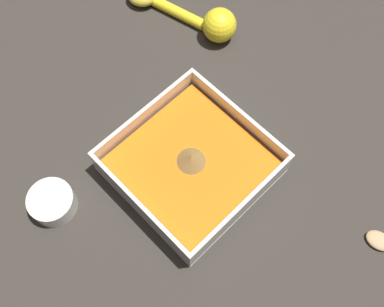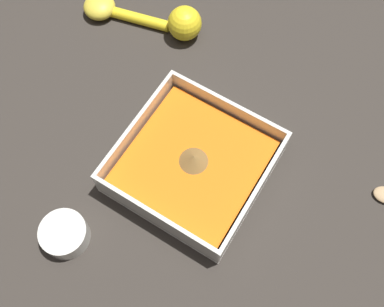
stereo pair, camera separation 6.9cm
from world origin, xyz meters
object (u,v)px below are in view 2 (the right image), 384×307
at_px(lemon_half, 99,7).
at_px(spice_bowl, 65,234).
at_px(square_dish, 194,165).
at_px(lemon_squeezer, 176,22).

bearing_deg(lemon_half, spice_bowl, 29.71).
distance_m(spice_bowl, lemon_half, 0.42).
height_order(spice_bowl, lemon_half, same).
xyz_separation_m(square_dish, spice_bowl, (0.19, -0.10, -0.00)).
relative_size(spice_bowl, lemon_squeezer, 0.38).
relative_size(square_dish, spice_bowl, 3.11).
relative_size(square_dish, lemon_half, 3.67).
height_order(spice_bowl, lemon_squeezer, lemon_squeezer).
xyz_separation_m(square_dish, lemon_half, (-0.18, -0.31, -0.00)).
bearing_deg(spice_bowl, lemon_half, -150.29).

